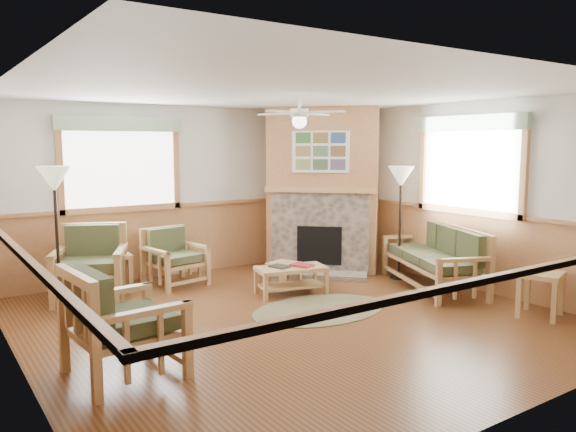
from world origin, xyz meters
TOP-DOWN VIEW (x-y plane):
  - floor at (0.00, 0.00)m, footprint 6.00×6.00m
  - ceiling at (0.00, 0.00)m, footprint 6.00×6.00m
  - wall_back at (0.00, 3.00)m, footprint 6.00×0.02m
  - wall_front at (0.00, -3.00)m, footprint 6.00×0.02m
  - wall_left at (-3.00, 0.00)m, footprint 0.02×6.00m
  - wall_right at (3.00, 0.00)m, footprint 0.02×6.00m
  - wainscot at (0.00, 0.00)m, footprint 6.00×6.00m
  - fireplace at (2.05, 2.05)m, footprint 3.11×3.11m
  - window_back at (-1.10, 2.96)m, footprint 1.90×0.16m
  - window_right at (2.96, -0.20)m, footprint 0.16×1.90m
  - ceiling_fan at (0.30, 0.30)m, footprint 1.59×1.59m
  - sofa at (2.55, 0.08)m, footprint 2.13×1.51m
  - armchair_back_left at (-1.80, 2.22)m, footprint 1.18×1.18m
  - armchair_back_right at (-0.53, 2.34)m, footprint 0.87×0.87m
  - armchair_left at (-2.22, -0.52)m, footprint 0.98×0.98m
  - coffee_table at (0.62, 0.93)m, footprint 1.06×0.70m
  - end_table_chairs at (-1.44, 2.46)m, footprint 0.52×0.50m
  - end_table_sofa at (2.55, -1.63)m, footprint 0.63×0.61m
  - footstool at (0.78, 1.38)m, footprint 0.52×0.52m
  - braided_rug at (0.47, 0.09)m, footprint 1.95×1.95m
  - floor_lamp_left at (-2.22, 2.13)m, footprint 0.56×0.56m
  - floor_lamp_right at (2.55, 0.76)m, footprint 0.42×0.42m
  - book_red at (0.77, 0.88)m, footprint 0.32×0.36m
  - book_dark at (0.47, 1.00)m, footprint 0.26×0.31m

SIDE VIEW (x-z plane):
  - floor at x=0.00m, z-range -0.01..0.00m
  - braided_rug at x=0.47m, z-range 0.00..0.01m
  - footstool at x=0.78m, z-range 0.00..0.35m
  - coffee_table at x=0.62m, z-range 0.00..0.39m
  - end_table_chairs at x=-1.44m, z-range 0.00..0.55m
  - end_table_sofa at x=2.55m, z-range 0.00..0.56m
  - book_dark at x=0.47m, z-range 0.40..0.43m
  - book_red at x=0.77m, z-range 0.40..0.43m
  - armchair_back_right at x=-0.53m, z-range 0.00..0.85m
  - sofa at x=2.55m, z-range 0.00..0.91m
  - armchair_back_left at x=-1.80m, z-range 0.00..1.00m
  - armchair_left at x=-2.22m, z-range 0.00..1.02m
  - wainscot at x=0.00m, z-range 0.00..1.10m
  - floor_lamp_right at x=2.55m, z-range 0.00..1.77m
  - floor_lamp_left at x=-2.22m, z-range 0.00..1.83m
  - wall_back at x=0.00m, z-range 0.00..2.70m
  - wall_front at x=0.00m, z-range 0.00..2.70m
  - wall_left at x=-3.00m, z-range 0.00..2.70m
  - wall_right at x=3.00m, z-range 0.00..2.70m
  - fireplace at x=2.05m, z-range 0.00..2.70m
  - window_back at x=-1.10m, z-range 1.78..3.28m
  - window_right at x=2.96m, z-range 1.78..3.28m
  - ceiling_fan at x=0.30m, z-range 2.48..2.84m
  - ceiling at x=0.00m, z-range 2.70..2.71m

